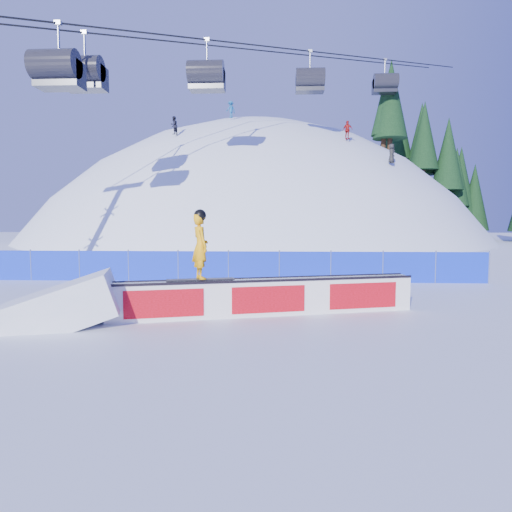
{
  "coord_description": "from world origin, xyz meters",
  "views": [
    {
      "loc": [
        3.03,
        -13.26,
        2.4
      ],
      "look_at": [
        2.3,
        0.53,
        1.33
      ],
      "focal_mm": 32.0,
      "sensor_mm": 36.0,
      "label": 1
    }
  ],
  "objects": [
    {
      "name": "ground",
      "position": [
        0.0,
        0.0,
        0.0
      ],
      "size": [
        160.0,
        160.0,
        0.0
      ],
      "primitive_type": "plane",
      "color": "white",
      "rests_on": "ground"
    },
    {
      "name": "snow_hill",
      "position": [
        0.0,
        42.0,
        -18.0
      ],
      "size": [
        64.0,
        64.0,
        64.0
      ],
      "color": "white",
      "rests_on": "ground"
    },
    {
      "name": "treeline",
      "position": [
        23.35,
        40.33,
        9.76
      ],
      "size": [
        24.19,
        12.46,
        21.36
      ],
      "color": "#311F13",
      "rests_on": "ground"
    },
    {
      "name": "safety_fence",
      "position": [
        0.0,
        4.5,
        0.6
      ],
      "size": [
        22.05,
        0.05,
        1.3
      ],
      "color": "#0D2AC9",
      "rests_on": "ground"
    },
    {
      "name": "chairlift",
      "position": [
        4.74,
        27.49,
        16.89
      ],
      "size": [
        40.8,
        41.7,
        22.0
      ],
      "color": "#9398A0",
      "rests_on": "ground"
    },
    {
      "name": "rail_box",
      "position": [
        2.68,
        -1.79,
        0.47
      ],
      "size": [
        7.71,
        2.71,
        0.94
      ],
      "rotation": [
        0.0,
        0.0,
        0.28
      ],
      "color": "white",
      "rests_on": "ground"
    },
    {
      "name": "snow_ramp",
      "position": [
        -2.04,
        -3.15,
        0.0
      ],
      "size": [
        3.1,
        2.4,
        1.7
      ],
      "primitive_type": null,
      "rotation": [
        0.0,
        -0.31,
        0.28
      ],
      "color": "white",
      "rests_on": "ground"
    },
    {
      "name": "snowboarder",
      "position": [
        1.08,
        -2.25,
        1.8
      ],
      "size": [
        1.68,
        0.75,
        1.73
      ],
      "rotation": [
        0.0,
        0.0,
        2.07
      ],
      "color": "black",
      "rests_on": "rail_box"
    },
    {
      "name": "distant_skiers",
      "position": [
        2.16,
        29.71,
        11.12
      ],
      "size": [
        19.96,
        6.97,
        6.95
      ],
      "color": "black",
      "rests_on": "ground"
    }
  ]
}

